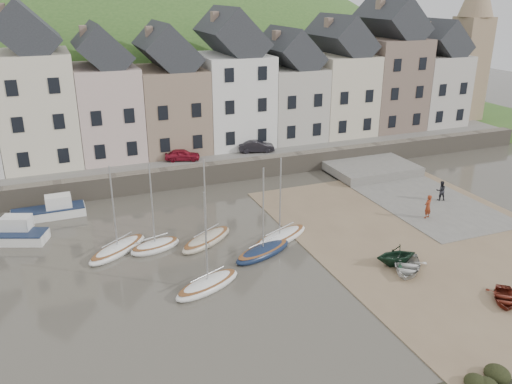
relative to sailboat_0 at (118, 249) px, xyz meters
name	(u,v)px	position (x,y,z in m)	size (l,w,h in m)	color
ground	(291,268)	(9.89, -6.15, -0.26)	(160.00, 160.00, 0.00)	#444035
quay_land	(173,135)	(9.89, 25.85, 0.49)	(90.00, 30.00, 1.50)	#335823
quay_street	(200,156)	(9.89, 14.35, 1.29)	(70.00, 7.00, 0.10)	slate
seawall	(211,173)	(9.89, 10.85, 0.64)	(70.00, 1.20, 1.80)	slate
beach	(432,239)	(20.89, -6.15, -0.23)	(18.00, 26.00, 0.06)	#7B654B
slipway	(409,193)	(24.89, 1.85, -0.20)	(8.00, 18.00, 0.12)	slate
hillside	(113,205)	(4.89, 53.84, -18.25)	(134.40, 84.00, 84.00)	#335823
townhouse_terrace	(206,88)	(11.65, 17.85, 7.06)	(61.05, 8.00, 13.93)	silver
church_spire	(472,38)	(44.44, 17.85, 10.79)	(4.00, 4.00, 18.00)	#997F60
sailboat_0	(118,249)	(0.00, 0.00, 0.00)	(4.86, 4.24, 6.32)	white
sailboat_1	(155,246)	(2.42, -0.49, 0.01)	(3.86, 2.42, 6.32)	white
sailboat_2	(207,239)	(5.94, -0.80, 0.00)	(4.87, 3.95, 6.32)	beige
sailboat_3	(208,284)	(4.28, -6.58, 0.00)	(4.85, 3.27, 6.32)	white
sailboat_4	(280,238)	(10.76, -2.44, 0.00)	(5.58, 3.74, 6.32)	white
sailboat_5	(263,251)	(8.92, -3.87, 0.00)	(4.96, 3.24, 6.32)	#14213E
motorboat_0	(9,234)	(-6.81, 4.53, 0.32)	(5.77, 3.61, 1.70)	white
motorboat_2	(51,210)	(-3.94, 7.91, 0.32)	(5.44, 1.83, 1.70)	white
rowboat_white	(407,266)	(16.41, -9.26, 0.15)	(2.40, 3.37, 0.70)	silver
rowboat_green	(396,255)	(16.21, -8.36, 0.51)	(2.32, 2.69, 1.42)	black
rowboat_red	(505,298)	(19.37, -14.20, 0.07)	(1.89, 2.65, 0.55)	maroon
person_red	(428,207)	(22.79, -3.13, 0.79)	(0.68, 0.44, 1.86)	maroon
person_dark	(441,191)	(26.18, -0.55, 0.70)	(0.81, 0.63, 1.67)	#222228
car_left	(182,155)	(7.89, 13.35, 1.88)	(1.29, 3.20, 1.09)	maroon
car_right	(256,146)	(15.28, 13.35, 1.91)	(1.21, 3.46, 1.14)	black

